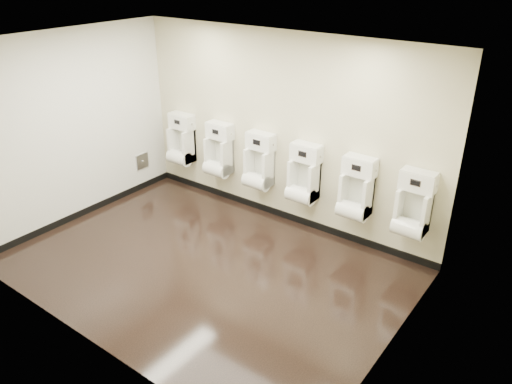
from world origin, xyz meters
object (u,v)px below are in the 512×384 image
Objects in this scene: urinal_2 at (259,165)px; urinal_3 at (304,178)px; urinal_1 at (219,154)px; access_panel at (142,161)px; urinal_5 at (413,209)px; urinal_0 at (181,143)px; urinal_4 at (356,193)px.

urinal_3 is at bearing 0.00° from urinal_2.
urinal_2 is at bearing 0.00° from urinal_1.
urinal_5 reaches higher than access_panel.
urinal_5 is at bearing 0.00° from urinal_1.
urinal_0 is 1.00× the size of urinal_4.
urinal_5 is at bearing 0.00° from urinal_4.
urinal_2 is 2.38m from urinal_5.
urinal_1 and urinal_3 have the same top height.
access_panel is 0.30× the size of urinal_1.
urinal_4 is at bearing 0.00° from urinal_3.
urinal_0 and urinal_5 have the same top height.
urinal_5 is (4.56, 0.40, 0.33)m from access_panel.
urinal_0 is 0.82m from urinal_1.
urinal_4 is at bearing 180.00° from urinal_5.
urinal_4 is at bearing 0.00° from urinal_2.
access_panel is 2.24m from urinal_2.
urinal_2 and urinal_5 have the same top height.
urinal_5 is at bearing 0.00° from urinal_0.
urinal_2 is 0.78m from urinal_3.
urinal_4 is 1.00× the size of urinal_5.
urinal_2 is (1.62, 0.00, 0.00)m from urinal_0.
urinal_4 is at bearing 0.00° from urinal_0.
urinal_3 is at bearing 7.70° from access_panel.
urinal_1 and urinal_4 have the same top height.
access_panel is 1.48m from urinal_1.
urinal_3 is at bearing 0.00° from urinal_1.
urinal_1 is at bearing 180.00° from urinal_4.
urinal_4 is (3.21, 0.00, 0.00)m from urinal_0.
urinal_3 reaches higher than access_panel.
urinal_3 and urinal_4 have the same top height.
urinal_4 is (2.39, 0.00, 0.00)m from urinal_1.
urinal_5 is at bearing 0.00° from urinal_2.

